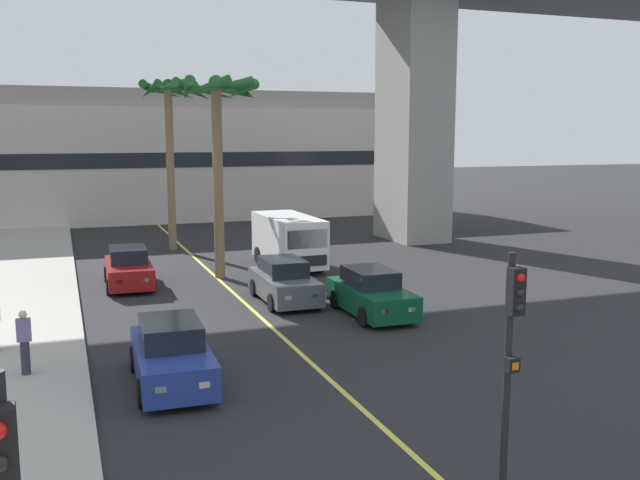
# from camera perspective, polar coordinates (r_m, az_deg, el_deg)

# --- Properties ---
(lane_stripe_center) EXTENTS (0.14, 56.00, 0.01)m
(lane_stripe_center) POSITION_cam_1_polar(r_m,az_deg,el_deg) (27.76, -7.16, -4.08)
(lane_stripe_center) COLOR #DBCC4C
(lane_stripe_center) RESTS_ON ground
(pier_building_backdrop) EXTENTS (39.63, 8.04, 9.02)m
(pier_building_backdrop) POSITION_cam_1_polar(r_m,az_deg,el_deg) (52.26, -13.65, 6.57)
(pier_building_backdrop) COLOR beige
(pier_building_backdrop) RESTS_ON ground
(car_queue_front) EXTENTS (1.93, 4.15, 1.56)m
(car_queue_front) POSITION_cam_1_polar(r_m,az_deg,el_deg) (29.25, -15.17, -2.23)
(car_queue_front) COLOR maroon
(car_queue_front) RESTS_ON ground
(car_queue_second) EXTENTS (1.86, 4.11, 1.56)m
(car_queue_second) POSITION_cam_1_polar(r_m,az_deg,el_deg) (23.88, 4.15, -4.35)
(car_queue_second) COLOR #0C4728
(car_queue_second) RESTS_ON ground
(car_queue_third) EXTENTS (1.94, 4.15, 1.56)m
(car_queue_third) POSITION_cam_1_polar(r_m,az_deg,el_deg) (17.78, -11.87, -9.06)
(car_queue_third) COLOR navy
(car_queue_third) RESTS_ON ground
(car_queue_fourth) EXTENTS (1.88, 4.12, 1.56)m
(car_queue_fourth) POSITION_cam_1_polar(r_m,az_deg,el_deg) (25.72, -2.91, -3.40)
(car_queue_fourth) COLOR #4C5156
(car_queue_fourth) RESTS_ON ground
(delivery_van) EXTENTS (2.21, 5.27, 2.36)m
(delivery_van) POSITION_cam_1_polar(r_m,az_deg,el_deg) (32.15, -2.56, 0.04)
(delivery_van) COLOR white
(delivery_van) RESTS_ON ground
(traffic_light_median_near) EXTENTS (0.24, 0.37, 4.20)m
(traffic_light_median_near) POSITION_cam_1_polar(r_m,az_deg,el_deg) (11.81, 15.14, -8.15)
(traffic_light_median_near) COLOR black
(traffic_light_median_near) RESTS_ON ground
(palm_tree_near_median) EXTENTS (3.08, 3.12, 8.81)m
(palm_tree_near_median) POSITION_cam_1_polar(r_m,az_deg,el_deg) (37.44, -12.06, 9.71)
(palm_tree_near_median) COLOR brown
(palm_tree_near_median) RESTS_ON ground
(palm_tree_mid_median) EXTENTS (3.66, 3.68, 8.41)m
(palm_tree_mid_median) POSITION_cam_1_polar(r_m,az_deg,el_deg) (29.78, -8.28, 9.90)
(palm_tree_mid_median) COLOR brown
(palm_tree_mid_median) RESTS_ON ground
(pedestrian_far_along) EXTENTS (0.34, 0.22, 1.62)m
(pedestrian_far_along) POSITION_cam_1_polar(r_m,az_deg,el_deg) (19.02, -22.72, -7.53)
(pedestrian_far_along) COLOR #2D2D38
(pedestrian_far_along) RESTS_ON sidewalk_left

